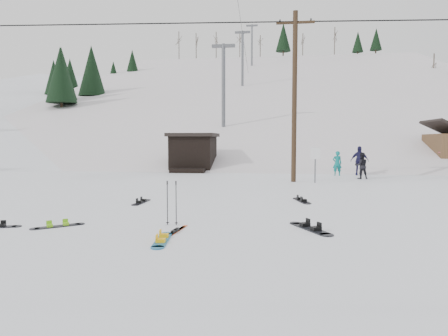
# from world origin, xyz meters

# --- Properties ---
(ground) EXTENTS (200.00, 200.00, 0.00)m
(ground) POSITION_xyz_m (0.00, 0.00, 0.00)
(ground) COLOR white
(ground) RESTS_ON ground
(ski_slope) EXTENTS (60.00, 85.24, 65.97)m
(ski_slope) POSITION_xyz_m (0.00, 55.00, -12.00)
(ski_slope) COLOR silver
(ski_slope) RESTS_ON ground
(ridge_left) EXTENTS (47.54, 95.03, 58.38)m
(ridge_left) POSITION_xyz_m (-36.00, 48.00, -11.00)
(ridge_left) COLOR white
(ridge_left) RESTS_ON ground
(treeline_left) EXTENTS (20.00, 64.00, 10.00)m
(treeline_left) POSITION_xyz_m (-34.00, 40.00, 0.00)
(treeline_left) COLOR black
(treeline_left) RESTS_ON ground
(treeline_crest) EXTENTS (50.00, 6.00, 10.00)m
(treeline_crest) POSITION_xyz_m (0.00, 86.00, 0.00)
(treeline_crest) COLOR black
(treeline_crest) RESTS_ON ski_slope
(utility_pole) EXTENTS (2.00, 0.26, 9.00)m
(utility_pole) POSITION_xyz_m (2.00, 14.00, 4.68)
(utility_pole) COLOR #3A2819
(utility_pole) RESTS_ON ground
(trail_sign) EXTENTS (0.50, 0.09, 1.85)m
(trail_sign) POSITION_xyz_m (3.10, 13.58, 1.27)
(trail_sign) COLOR #595B60
(trail_sign) RESTS_ON ground
(lift_hut) EXTENTS (3.40, 4.10, 2.75)m
(lift_hut) POSITION_xyz_m (-5.00, 20.94, 1.36)
(lift_hut) COLOR black
(lift_hut) RESTS_ON ground
(lift_tower_near) EXTENTS (2.20, 0.36, 8.00)m
(lift_tower_near) POSITION_xyz_m (-4.00, 30.00, 7.86)
(lift_tower_near) COLOR #595B60
(lift_tower_near) RESTS_ON ski_slope
(lift_tower_mid) EXTENTS (2.20, 0.36, 8.00)m
(lift_tower_mid) POSITION_xyz_m (-4.00, 50.00, 14.36)
(lift_tower_mid) COLOR #595B60
(lift_tower_mid) RESTS_ON ski_slope
(lift_tower_far) EXTENTS (2.20, 0.36, 8.00)m
(lift_tower_far) POSITION_xyz_m (-4.00, 70.00, 20.86)
(lift_tower_far) COLOR #595B60
(lift_tower_far) RESTS_ON ski_slope
(hero_snowboard) EXTENTS (0.44, 1.51, 0.11)m
(hero_snowboard) POSITION_xyz_m (-1.38, 0.78, 0.03)
(hero_snowboard) COLOR #176596
(hero_snowboard) RESTS_ON ground
(hero_skis) EXTENTS (0.26, 1.58, 0.08)m
(hero_skis) POSITION_xyz_m (-1.30, 1.59, 0.02)
(hero_skis) COLOR #C84714
(hero_skis) RESTS_ON ground
(ski_poles) EXTENTS (0.32, 0.09, 1.17)m
(ski_poles) POSITION_xyz_m (-1.60, 2.43, 0.60)
(ski_poles) COLOR black
(ski_poles) RESTS_ON ground
(board_scatter_b) EXTENTS (0.30, 1.44, 0.10)m
(board_scatter_b) POSITION_xyz_m (-3.69, 5.94, 0.03)
(board_scatter_b) COLOR black
(board_scatter_b) RESTS_ON ground
(board_scatter_c) EXTENTS (1.09, 0.96, 0.09)m
(board_scatter_c) POSITION_xyz_m (-4.47, 1.81, 0.02)
(board_scatter_c) COLOR black
(board_scatter_c) RESTS_ON ground
(board_scatter_d) EXTENTS (0.98, 1.55, 0.12)m
(board_scatter_d) POSITION_xyz_m (1.99, 2.39, 0.03)
(board_scatter_d) COLOR black
(board_scatter_d) RESTS_ON ground
(board_scatter_f) EXTENTS (0.61, 1.51, 0.11)m
(board_scatter_f) POSITION_xyz_m (2.04, 7.08, 0.03)
(board_scatter_f) COLOR black
(board_scatter_f) RESTS_ON ground
(skier_teal) EXTENTS (0.59, 0.40, 1.55)m
(skier_teal) POSITION_xyz_m (4.87, 18.16, 0.77)
(skier_teal) COLOR #0B726F
(skier_teal) RESTS_ON ground
(skier_dark) EXTENTS (0.79, 0.64, 1.52)m
(skier_dark) POSITION_xyz_m (5.95, 16.14, 0.76)
(skier_dark) COLOR black
(skier_dark) RESTS_ON ground
(skier_pink) EXTENTS (1.06, 0.67, 1.56)m
(skier_pink) POSITION_xyz_m (12.71, 22.36, 0.78)
(skier_pink) COLOR #D34A5F
(skier_pink) RESTS_ON ground
(skier_navy) EXTENTS (1.13, 0.58, 1.86)m
(skier_navy) POSITION_xyz_m (6.32, 18.61, 0.93)
(skier_navy) COLOR #1B193E
(skier_navy) RESTS_ON ground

